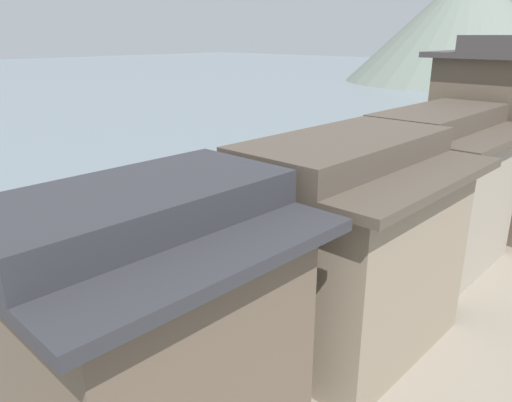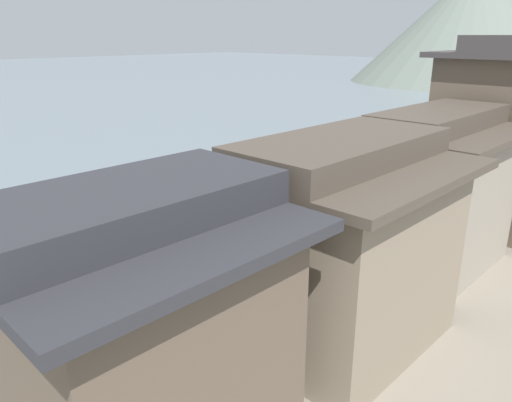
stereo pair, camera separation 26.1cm
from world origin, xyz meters
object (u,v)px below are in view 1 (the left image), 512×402
object	(u,v)px
house_waterfront_second	(340,242)
boat_midriver_drifting	(186,313)
boat_moored_third	(433,116)
boat_moored_far	(354,224)
house_waterfront_nearest	(147,333)
boat_midriver_upstream	(460,174)
boat_moored_nearest	(372,159)
house_waterfront_tall	(432,189)

from	to	relation	value
house_waterfront_second	boat_midriver_drifting	bearing A→B (deg)	-160.35
boat_moored_third	boat_moored_far	bearing A→B (deg)	-71.14
boat_moored_third	house_waterfront_nearest	xyz separation A→B (m)	(18.01, -53.38, 3.70)
house_waterfront_second	boat_midriver_upstream	bearing A→B (deg)	103.02
boat_moored_nearest	boat_midriver_upstream	world-z (taller)	boat_moored_nearest
boat_moored_third	boat_midriver_upstream	world-z (taller)	boat_moored_third
house_waterfront_nearest	house_waterfront_second	bearing A→B (deg)	88.19
boat_midriver_drifting	boat_midriver_upstream	xyz separation A→B (m)	(-0.27, 25.18, 0.02)
boat_moored_nearest	boat_moored_third	size ratio (longest dim) A/B	0.93
boat_moored_far	boat_midriver_upstream	bearing A→B (deg)	89.31
boat_moored_far	house_waterfront_tall	xyz separation A→B (m)	(5.25, -2.98, 3.75)
boat_midriver_upstream	house_waterfront_tall	size ratio (longest dim) A/B	0.80
boat_moored_nearest	house_waterfront_second	xyz separation A→B (m)	(12.29, -22.87, 3.71)
boat_midriver_upstream	house_waterfront_nearest	size ratio (longest dim) A/B	0.85
boat_midriver_drifting	house_waterfront_second	distance (m)	6.62
house_waterfront_nearest	boat_moored_nearest	bearing A→B (deg)	112.32
boat_moored_third	boat_midriver_upstream	bearing A→B (deg)	-61.36
house_waterfront_tall	boat_midriver_upstream	bearing A→B (deg)	107.06
boat_moored_far	boat_midriver_upstream	xyz separation A→B (m)	(0.16, 13.57, 0.00)
boat_moored_far	house_waterfront_second	size ratio (longest dim) A/B	0.79
boat_moored_far	boat_midriver_drifting	size ratio (longest dim) A/B	0.92
boat_midriver_drifting	house_waterfront_second	world-z (taller)	house_waterfront_second
house_waterfront_tall	boat_moored_third	bearing A→B (deg)	114.09
boat_moored_far	house_waterfront_second	xyz separation A→B (m)	(5.57, -9.78, 3.74)
boat_moored_far	boat_midriver_drifting	world-z (taller)	boat_moored_far
house_waterfront_nearest	boat_moored_far	bearing A→B (deg)	108.17
boat_moored_third	boat_midriver_drifting	world-z (taller)	boat_moored_third
house_waterfront_second	boat_moored_third	bearing A→B (deg)	111.26
house_waterfront_nearest	house_waterfront_tall	distance (m)	13.35
boat_moored_nearest	boat_moored_third	bearing A→B (deg)	103.90
boat_midriver_upstream	house_waterfront_tall	xyz separation A→B (m)	(5.08, -16.56, 3.74)
house_waterfront_tall	house_waterfront_nearest	bearing A→B (deg)	-89.52
boat_moored_far	boat_midriver_drifting	xyz separation A→B (m)	(0.44, -11.61, -0.01)
boat_moored_third	boat_moored_nearest	bearing A→B (deg)	-76.10
boat_midriver_upstream	house_waterfront_nearest	world-z (taller)	house_waterfront_nearest
boat_moored_nearest	house_waterfront_second	bearing A→B (deg)	-61.75
boat_moored_third	boat_moored_far	world-z (taller)	boat_moored_third
house_waterfront_tall	house_waterfront_second	bearing A→B (deg)	-87.31
boat_moored_far	boat_midriver_drifting	bearing A→B (deg)	-87.85
house_waterfront_second	house_waterfront_tall	xyz separation A→B (m)	(-0.32, 6.80, 0.00)
boat_moored_nearest	boat_midriver_upstream	size ratio (longest dim) A/B	0.73
boat_moored_third	house_waterfront_second	distance (m)	50.38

